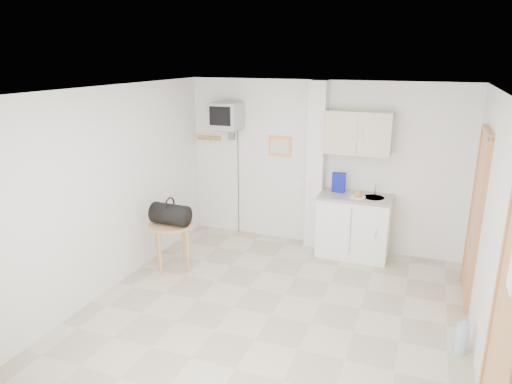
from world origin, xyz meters
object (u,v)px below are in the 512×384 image
at_px(crt_television, 226,117).
at_px(water_bottle, 462,338).
at_px(round_table, 171,230).
at_px(duffel_bag, 170,214).

bearing_deg(crt_television, water_bottle, -30.11).
xyz_separation_m(crt_television, water_bottle, (3.43, -1.99, -1.78)).
bearing_deg(water_bottle, round_table, 170.70).
relative_size(round_table, duffel_bag, 1.28).
xyz_separation_m(crt_television, round_table, (-0.20, -1.39, -1.36)).
distance_m(crt_television, water_bottle, 4.34).
bearing_deg(crt_television, duffel_bag, -97.36).
relative_size(crt_television, water_bottle, 6.03).
relative_size(crt_television, duffel_bag, 4.13).
distance_m(crt_television, duffel_bag, 1.82).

